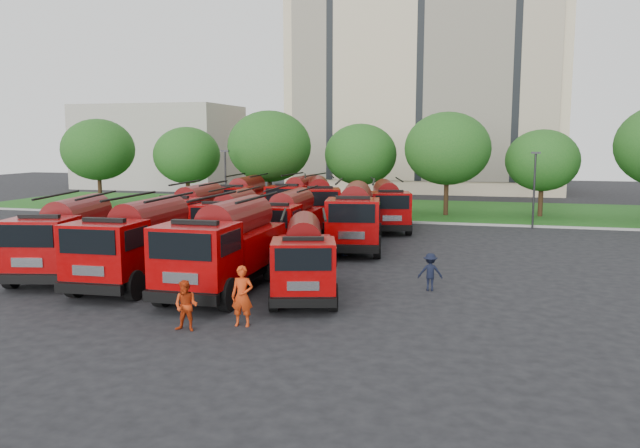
# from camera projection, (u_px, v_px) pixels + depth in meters

# --- Properties ---
(ground) EXTENTS (140.00, 140.00, 0.00)m
(ground) POSITION_uv_depth(u_px,v_px,m) (282.00, 272.00, 28.13)
(ground) COLOR black
(ground) RESTS_ON ground
(lawn) EXTENTS (70.00, 16.00, 0.12)m
(lawn) POSITION_uv_depth(u_px,v_px,m) (376.00, 209.00, 53.06)
(lawn) COLOR #144C14
(lawn) RESTS_ON ground
(curb) EXTENTS (70.00, 0.30, 0.14)m
(curb) POSITION_uv_depth(u_px,v_px,m) (358.00, 220.00, 45.29)
(curb) COLOR gray
(curb) RESTS_ON ground
(apartment_building) EXTENTS (30.00, 14.18, 25.00)m
(apartment_building) POSITION_uv_depth(u_px,v_px,m) (426.00, 82.00, 71.93)
(apartment_building) COLOR beige
(apartment_building) RESTS_ON ground
(side_building) EXTENTS (18.00, 12.00, 10.00)m
(side_building) POSITION_uv_depth(u_px,v_px,m) (161.00, 147.00, 77.10)
(side_building) COLOR #9C988A
(side_building) RESTS_ON ground
(tree_0) EXTENTS (6.30, 6.30, 7.70)m
(tree_0) POSITION_uv_depth(u_px,v_px,m) (98.00, 150.00, 54.51)
(tree_0) COLOR #382314
(tree_0) RESTS_ON ground
(tree_1) EXTENTS (5.71, 5.71, 6.98)m
(tree_1) POSITION_uv_depth(u_px,v_px,m) (187.00, 155.00, 53.54)
(tree_1) COLOR #382314
(tree_1) RESTS_ON ground
(tree_2) EXTENTS (6.72, 6.72, 8.22)m
(tree_2) POSITION_uv_depth(u_px,v_px,m) (269.00, 146.00, 50.01)
(tree_2) COLOR #382314
(tree_2) RESTS_ON ground
(tree_3) EXTENTS (5.88, 5.88, 7.19)m
(tree_3) POSITION_uv_depth(u_px,v_px,m) (361.00, 155.00, 50.77)
(tree_3) COLOR #382314
(tree_3) RESTS_ON ground
(tree_4) EXTENTS (6.55, 6.55, 8.01)m
(tree_4) POSITION_uv_depth(u_px,v_px,m) (447.00, 149.00, 47.52)
(tree_4) COLOR #382314
(tree_4) RESTS_ON ground
(tree_5) EXTENTS (5.46, 5.46, 6.68)m
(tree_5) POSITION_uv_depth(u_px,v_px,m) (542.00, 160.00, 46.86)
(tree_5) COLOR #382314
(tree_5) RESTS_ON ground
(lamp_post_0) EXTENTS (0.60, 0.25, 5.11)m
(lamp_post_0) POSITION_uv_depth(u_px,v_px,m) (226.00, 180.00, 46.72)
(lamp_post_0) COLOR black
(lamp_post_0) RESTS_ON ground
(lamp_post_1) EXTENTS (0.60, 0.25, 5.11)m
(lamp_post_1) POSITION_uv_depth(u_px,v_px,m) (534.00, 185.00, 41.26)
(lamp_post_1) COLOR black
(lamp_post_1) RESTS_ON ground
(fire_truck_0) EXTENTS (3.99, 7.70, 3.34)m
(fire_truck_0) POSITION_uv_depth(u_px,v_px,m) (68.00, 237.00, 27.36)
(fire_truck_0) COLOR black
(fire_truck_0) RESTS_ON ground
(fire_truck_1) EXTENTS (3.03, 7.62, 3.42)m
(fire_truck_1) POSITION_uv_depth(u_px,v_px,m) (138.00, 242.00, 25.74)
(fire_truck_1) COLOR black
(fire_truck_1) RESTS_ON ground
(fire_truck_2) EXTENTS (2.89, 7.77, 3.53)m
(fire_truck_2) POSITION_uv_depth(u_px,v_px,m) (225.00, 246.00, 24.44)
(fire_truck_2) COLOR black
(fire_truck_2) RESTS_ON ground
(fire_truck_3) EXTENTS (3.84, 6.78, 2.93)m
(fire_truck_3) POSITION_uv_depth(u_px,v_px,m) (304.00, 257.00, 23.78)
(fire_truck_3) COLOR black
(fire_truck_3) RESTS_ON ground
(fire_truck_4) EXTENTS (2.92, 7.31, 3.28)m
(fire_truck_4) POSITION_uv_depth(u_px,v_px,m) (193.00, 214.00, 36.14)
(fire_truck_4) COLOR black
(fire_truck_4) RESTS_ON ground
(fire_truck_5) EXTENTS (2.69, 6.71, 3.01)m
(fire_truck_5) POSITION_uv_depth(u_px,v_px,m) (230.00, 218.00, 35.22)
(fire_truck_5) COLOR black
(fire_truck_5) RESTS_ON ground
(fire_truck_6) EXTENTS (2.74, 7.11, 3.21)m
(fire_truck_6) POSITION_uv_depth(u_px,v_px,m) (287.00, 222.00, 32.97)
(fire_truck_6) COLOR black
(fire_truck_6) RESTS_ON ground
(fire_truck_7) EXTENTS (3.78, 8.02, 3.51)m
(fire_truck_7) POSITION_uv_depth(u_px,v_px,m) (355.00, 217.00, 33.85)
(fire_truck_7) COLOR black
(fire_truck_7) RESTS_ON ground
(fire_truck_8) EXTENTS (2.95, 7.29, 3.26)m
(fire_truck_8) POSITION_uv_depth(u_px,v_px,m) (243.00, 200.00, 44.46)
(fire_truck_8) COLOR black
(fire_truck_8) RESTS_ON ground
(fire_truck_9) EXTENTS (3.04, 7.39, 3.29)m
(fire_truck_9) POSITION_uv_depth(u_px,v_px,m) (299.00, 199.00, 44.81)
(fire_truck_9) COLOR black
(fire_truck_9) RESTS_ON ground
(fire_truck_10) EXTENTS (4.45, 7.75, 3.35)m
(fire_truck_10) POSITION_uv_depth(u_px,v_px,m) (319.00, 202.00, 42.18)
(fire_truck_10) COLOR black
(fire_truck_10) RESTS_ON ground
(fire_truck_11) EXTENTS (3.94, 7.33, 3.17)m
(fire_truck_11) POSITION_uv_depth(u_px,v_px,m) (387.00, 206.00, 41.04)
(fire_truck_11) COLOR black
(fire_truck_11) RESTS_ON ground
(firefighter_0) EXTENTS (0.76, 0.59, 1.95)m
(firefighter_0) POSITION_uv_depth(u_px,v_px,m) (243.00, 326.00, 20.00)
(firefighter_0) COLOR #B4300D
(firefighter_0) RESTS_ON ground
(firefighter_1) EXTENTS (0.79, 0.44, 1.60)m
(firefighter_1) POSITION_uv_depth(u_px,v_px,m) (187.00, 331.00, 19.48)
(firefighter_1) COLOR #B4300D
(firefighter_1) RESTS_ON ground
(firefighter_2) EXTENTS (0.84, 1.08, 1.62)m
(firefighter_2) POSITION_uv_depth(u_px,v_px,m) (311.00, 287.00, 25.20)
(firefighter_2) COLOR #B4300D
(firefighter_2) RESTS_ON ground
(firefighter_3) EXTENTS (1.03, 0.64, 1.50)m
(firefighter_3) POSITION_uv_depth(u_px,v_px,m) (430.00, 290.00, 24.66)
(firefighter_3) COLOR black
(firefighter_3) RESTS_ON ground
(firefighter_4) EXTENTS (0.86, 1.00, 1.73)m
(firefighter_4) POSITION_uv_depth(u_px,v_px,m) (136.00, 258.00, 31.25)
(firefighter_4) COLOR black
(firefighter_4) RESTS_ON ground
(firefighter_5) EXTENTS (1.98, 1.48, 1.96)m
(firefighter_5) POSITION_uv_depth(u_px,v_px,m) (340.00, 255.00, 32.11)
(firefighter_5) COLOR black
(firefighter_5) RESTS_ON ground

